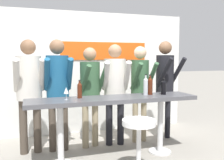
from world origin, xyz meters
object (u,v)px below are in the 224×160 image
Objects in this scene: wine_glass_0 at (66,91)px; wine_bottle_1 at (80,90)px; person_far_left at (29,84)px; person_left at (58,82)px; tasting_table at (114,107)px; person_center_left at (90,86)px; person_center_right at (140,82)px; person_center at (115,83)px; person_right at (165,78)px; bar_stool at (139,138)px; wine_bottle_2 at (146,86)px; wine_bottle_3 at (164,87)px; wine_bottle_0 at (150,85)px.

wine_bottle_1 is at bearing 21.87° from wine_glass_0.
person_left is at bearing -7.69° from person_far_left.
tasting_table is 0.68m from person_center_left.
person_center is at bearing 179.20° from person_center_right.
person_right is (1.20, 0.58, 0.36)m from tasting_table.
person_right reaches higher than person_left.
person_far_left is at bearing 175.59° from person_center_right.
bar_stool is 1.10m from wine_bottle_1.
person_center is 0.85m from wine_bottle_1.
person_center reaches higher than wine_bottle_2.
person_far_left is 6.87× the size of wine_bottle_3.
wine_glass_0 is at bearing -179.78° from tasting_table.
bar_stool is at bearing -143.03° from person_right.
person_left is 1.04× the size of person_center.
person_left reaches higher than tasting_table.
wine_bottle_1 is (0.26, -0.50, -0.07)m from person_left.
person_center is 0.48m from person_center_right.
person_center_right is (0.91, -0.02, 0.03)m from person_center_left.
wine_bottle_1 is at bearing 178.30° from wine_bottle_2.
wine_bottle_3 is (2.03, -0.60, -0.06)m from person_far_left.
person_center is (0.96, -0.02, -0.05)m from person_left.
person_far_left is 2.12m from wine_bottle_3.
tasting_table is 0.62m from wine_bottle_2.
person_center is (0.43, -0.04, 0.03)m from person_center_left.
wine_bottle_1 is 0.81× the size of wine_bottle_2.
wine_bottle_3 is (0.72, 0.64, 0.56)m from bar_stool.
person_far_left is 0.44m from person_left.
person_far_left reaches higher than tasting_table.
person_center reaches higher than wine_bottle_0.
bar_stool is 2.31× the size of wine_bottle_0.
person_center_left reaches higher than wine_glass_0.
bar_stool is at bearing -78.33° from tasting_table.
bar_stool is at bearing -138.30° from wine_bottle_3.
wine_bottle_2 is at bearing -47.30° from person_center_left.
person_left is at bearing 142.53° from tasting_table.
tasting_table is 0.57m from wine_bottle_1.
person_center_left is at bearing 2.53° from person_left.
wine_bottle_3 is at bearing -19.21° from person_far_left.
person_right reaches higher than wine_glass_0.
person_right is 6.94× the size of wine_bottle_3.
person_center_right is 5.40× the size of wine_bottle_0.
wine_bottle_3 is (0.30, -0.03, -0.03)m from wine_bottle_2.
person_center is 5.29× the size of wine_bottle_2.
wine_bottle_0 is at bearing -0.17° from wine_bottle_1.
wine_bottle_1 is at bearing -130.60° from person_center_left.
bar_stool is 1.18m from wine_glass_0.
person_center_right reaches higher than person_center_left.
person_center_right reaches higher than wine_glass_0.
wine_bottle_3 is (0.63, -0.54, -0.02)m from person_center.
bar_stool is 1.32m from person_center.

